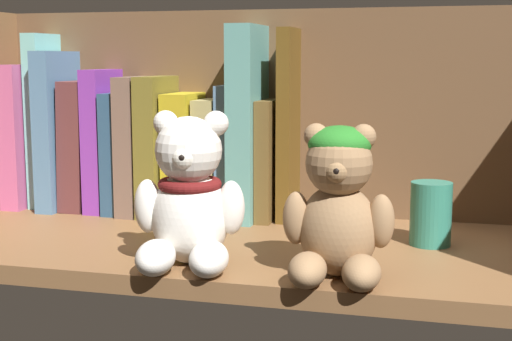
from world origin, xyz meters
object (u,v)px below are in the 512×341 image
object	(u,v)px
book_3	(88,144)
book_8	(189,153)
book_10	(232,150)
book_11	(253,122)
book_9	(213,156)
book_7	(164,144)
book_6	(144,143)
pillar_candle	(431,214)
book_13	(291,124)
teddy_bear_smaller	(338,206)
book_2	(66,129)
book_1	(49,120)
book_12	(274,158)
book_0	(31,135)
book_4	(109,139)
book_5	(126,151)
teddy_bear_larger	(189,200)

from	to	relation	value
book_3	book_8	world-z (taller)	book_3
book_10	book_11	bearing A→B (deg)	0.00
book_9	book_7	bearing A→B (deg)	180.00
book_6	pillar_candle	xyz separation A→B (cm)	(38.59, -10.38, -5.55)
book_7	pillar_candle	bearing A→B (deg)	-16.26
book_13	teddy_bear_smaller	distance (cm)	27.66
book_3	book_10	bearing A→B (deg)	0.00
book_2	book_8	bearing A→B (deg)	0.00
book_1	book_9	bearing A→B (deg)	0.00
book_10	book_12	xyz separation A→B (cm)	(5.70, 0.00, -0.91)
book_1	book_3	distance (cm)	6.78
book_0	book_8	distance (cm)	23.67
book_4	book_9	xyz separation A→B (cm)	(15.06, 0.00, -1.90)
book_7	pillar_candle	world-z (taller)	book_7
book_6	book_8	size ratio (longest dim) A/B	1.13
book_10	book_12	world-z (taller)	book_10
teddy_bear_smaller	book_12	bearing A→B (deg)	115.73
book_10	book_11	size ratio (longest dim) A/B	0.69
book_9	book_12	world-z (taller)	same
pillar_candle	book_2	bearing A→B (deg)	168.31
book_8	book_10	bearing A→B (deg)	0.00
book_2	book_13	world-z (taller)	book_13
book_9	book_10	distance (cm)	2.77
book_0	book_7	size ratio (longest dim) A/B	1.08
book_1	book_3	size ratio (longest dim) A/B	1.36
book_10	teddy_bear_smaller	distance (cm)	30.97
book_3	book_5	world-z (taller)	book_3
book_9	book_10	world-z (taller)	book_10
book_2	book_0	bearing A→B (deg)	180.00
book_8	book_2	bearing A→B (deg)	180.00
book_8	book_13	distance (cm)	14.55
book_3	book_7	bearing A→B (deg)	0.00
book_5	book_8	world-z (taller)	same
book_2	book_9	size ratio (longest dim) A/B	1.41
book_8	teddy_bear_larger	bearing A→B (deg)	-70.06
book_4	book_5	distance (cm)	2.94
book_0	book_7	bearing A→B (deg)	0.00
book_2	teddy_bear_smaller	bearing A→B (deg)	-30.98
book_12	pillar_candle	xyz separation A→B (cm)	(20.30, -10.38, -4.13)
book_1	book_8	world-z (taller)	book_1
book_1	teddy_bear_smaller	xyz separation A→B (cm)	(44.75, -25.24, -5.05)
book_4	book_6	bearing A→B (deg)	0.00
book_13	book_9	bearing A→B (deg)	180.00
book_8	book_9	world-z (taller)	book_8
book_6	book_5	bearing A→B (deg)	180.00
book_0	book_11	bearing A→B (deg)	0.00
book_3	book_4	world-z (taller)	book_4
book_8	book_10	size ratio (longest dim) A/B	0.94
book_1	teddy_bear_smaller	distance (cm)	51.62
book_2	book_13	size ratio (longest dim) A/B	0.88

